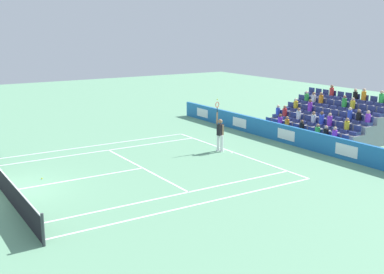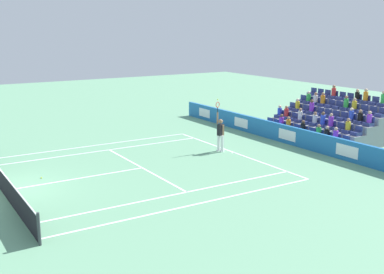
% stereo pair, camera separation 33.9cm
% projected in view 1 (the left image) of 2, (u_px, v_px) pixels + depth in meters
% --- Properties ---
extents(ground_plane, '(80.00, 80.00, 0.00)m').
position_uv_depth(ground_plane, '(3.00, 192.00, 19.69)').
color(ground_plane, '#669E77').
extents(line_baseline, '(10.97, 0.10, 0.01)m').
position_uv_depth(line_baseline, '(234.00, 152.00, 25.94)').
color(line_baseline, white).
rests_on(line_baseline, ground).
extents(line_service, '(8.23, 0.10, 0.01)m').
position_uv_depth(line_service, '(143.00, 168.00, 23.06)').
color(line_service, white).
rests_on(line_service, ground).
extents(line_centre_service, '(0.10, 6.40, 0.01)m').
position_uv_depth(line_centre_service, '(78.00, 179.00, 21.37)').
color(line_centre_service, white).
rests_on(line_centre_service, ground).
extents(line_singles_sideline_left, '(0.10, 11.89, 0.01)m').
position_uv_depth(line_singles_sideline_left, '(101.00, 151.00, 26.20)').
color(line_singles_sideline_left, white).
rests_on(line_singles_sideline_left, ground).
extents(line_singles_sideline_right, '(0.10, 11.89, 0.01)m').
position_uv_depth(line_singles_sideline_right, '(179.00, 194.00, 19.44)').
color(line_singles_sideline_right, white).
rests_on(line_singles_sideline_right, ground).
extents(line_doubles_sideline_left, '(0.10, 11.89, 0.01)m').
position_uv_depth(line_doubles_sideline_left, '(92.00, 146.00, 27.32)').
color(line_doubles_sideline_left, white).
rests_on(line_doubles_sideline_left, ground).
extents(line_doubles_sideline_right, '(0.10, 11.89, 0.01)m').
position_uv_depth(line_doubles_sideline_right, '(198.00, 204.00, 18.31)').
color(line_doubles_sideline_right, white).
rests_on(line_doubles_sideline_right, ground).
extents(line_centre_mark, '(0.10, 0.20, 0.01)m').
position_uv_depth(line_centre_mark, '(232.00, 153.00, 25.89)').
color(line_centre_mark, white).
rests_on(line_centre_mark, ground).
extents(sponsor_barrier, '(21.71, 0.22, 1.05)m').
position_uv_depth(sponsor_barrier, '(287.00, 135.00, 27.86)').
color(sponsor_barrier, '#1E66AD').
rests_on(sponsor_barrier, ground).
extents(tennis_net, '(11.97, 0.10, 1.07)m').
position_uv_depth(tennis_net, '(2.00, 181.00, 19.58)').
color(tennis_net, '#33383D').
rests_on(tennis_net, ground).
extents(tennis_player, '(0.54, 0.42, 2.85)m').
position_uv_depth(tennis_player, '(220.00, 133.00, 25.97)').
color(tennis_player, white).
rests_on(tennis_player, ground).
extents(stadium_stand, '(6.82, 4.75, 3.01)m').
position_uv_depth(stadium_stand, '(330.00, 123.00, 29.66)').
color(stadium_stand, gray).
rests_on(stadium_stand, ground).
extents(loose_tennis_ball, '(0.07, 0.07, 0.07)m').
position_uv_depth(loose_tennis_ball, '(42.00, 178.00, 21.36)').
color(loose_tennis_ball, '#D1E533').
rests_on(loose_tennis_ball, ground).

